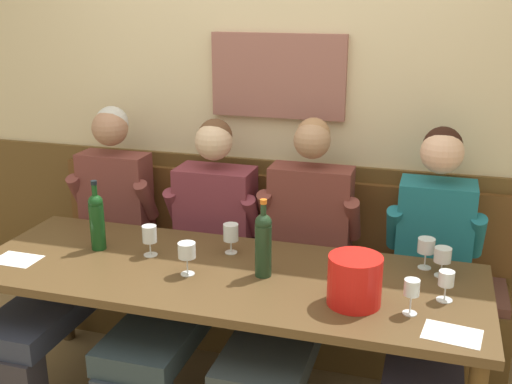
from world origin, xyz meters
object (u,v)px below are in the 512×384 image
(wine_bottle_amber_mid, at_px, (97,220))
(ice_bucket, at_px, (355,280))
(person_left_seat, at_px, (431,280))
(wine_bottle_clear_water, at_px, (263,243))
(wine_glass_center_front, at_px, (231,234))
(person_right_seat, at_px, (86,244))
(wall_bench, at_px, (263,295))
(wine_glass_right_end, at_px, (187,252))
(person_center_right_seat, at_px, (295,272))
(wine_glass_left_end, at_px, (412,289))
(dining_table, at_px, (224,286))
(person_center_left_seat, at_px, (195,257))
(wine_glass_mid_left, at_px, (443,256))
(wine_glass_by_bottle, at_px, (426,246))
(wine_glass_center_rear, at_px, (446,280))
(wine_glass_mid_right, at_px, (150,236))

(wine_bottle_amber_mid, bearing_deg, ice_bucket, -9.22)
(person_left_seat, relative_size, ice_bucket, 6.01)
(wine_bottle_clear_water, xyz_separation_m, wine_glass_center_front, (-0.22, 0.20, -0.06))
(person_right_seat, relative_size, person_left_seat, 1.01)
(ice_bucket, bearing_deg, wall_bench, 127.09)
(wine_glass_center_front, distance_m, wine_glass_right_end, 0.30)
(wine_bottle_amber_mid, bearing_deg, person_center_right_seat, 13.90)
(wine_glass_left_end, bearing_deg, dining_table, 169.06)
(wine_glass_left_end, bearing_deg, person_right_seat, 165.05)
(dining_table, height_order, person_left_seat, person_left_seat)
(person_center_left_seat, xyz_separation_m, person_left_seat, (1.18, 0.01, 0.02))
(person_left_seat, bearing_deg, wine_glass_mid_left, -70.20)
(wine_bottle_clear_water, relative_size, wine_glass_mid_left, 2.65)
(wine_bottle_clear_water, relative_size, wine_glass_by_bottle, 2.48)
(wine_bottle_clear_water, bearing_deg, dining_table, -177.84)
(person_center_right_seat, bearing_deg, wine_glass_left_end, -38.96)
(person_right_seat, bearing_deg, ice_bucket, -16.36)
(wine_glass_center_front, relative_size, wine_glass_by_bottle, 1.02)
(wine_glass_left_end, bearing_deg, wine_bottle_amber_mid, 171.38)
(wine_bottle_clear_water, distance_m, wine_glass_left_end, 0.67)
(person_center_right_seat, height_order, wine_bottle_clear_water, person_center_right_seat)
(person_right_seat, height_order, wine_glass_right_end, person_right_seat)
(wine_glass_right_end, bearing_deg, wine_glass_by_bottle, 20.13)
(person_center_right_seat, xyz_separation_m, wine_glass_left_end, (0.57, -0.46, 0.21))
(wine_glass_center_rear, bearing_deg, wine_bottle_clear_water, 178.91)
(person_right_seat, height_order, wine_bottle_clear_water, person_right_seat)
(wine_glass_mid_right, bearing_deg, wine_bottle_amber_mid, 179.88)
(wine_bottle_clear_water, bearing_deg, wine_bottle_amber_mid, 175.97)
(person_right_seat, bearing_deg, wine_glass_left_end, -14.95)
(person_left_seat, xyz_separation_m, wine_glass_center_rear, (0.06, -0.34, 0.17))
(person_right_seat, relative_size, wine_glass_center_front, 9.00)
(ice_bucket, height_order, wine_bottle_clear_water, wine_bottle_clear_water)
(wall_bench, bearing_deg, wine_bottle_clear_water, -74.32)
(wine_glass_by_bottle, bearing_deg, wine_glass_center_rear, -73.34)
(wine_glass_center_rear, relative_size, wine_glass_mid_left, 0.96)
(wine_glass_left_end, bearing_deg, person_left_seat, 81.64)
(wine_bottle_amber_mid, distance_m, wine_glass_center_rear, 1.64)
(wall_bench, height_order, person_center_left_seat, person_center_left_seat)
(wine_glass_right_end, bearing_deg, person_center_right_seat, 42.94)
(wine_glass_mid_left, xyz_separation_m, wine_glass_left_end, (-0.11, -0.39, 0.01))
(person_right_seat, xyz_separation_m, person_center_left_seat, (0.62, 0.02, -0.00))
(person_left_seat, distance_m, wine_glass_left_end, 0.53)
(wine_glass_mid_left, bearing_deg, wine_glass_center_rear, -85.88)
(person_center_right_seat, height_order, wine_glass_left_end, person_center_right_seat)
(wall_bench, bearing_deg, dining_table, -90.00)
(person_center_right_seat, relative_size, ice_bucket, 6.04)
(ice_bucket, xyz_separation_m, wine_glass_center_front, (-0.64, 0.35, -0.01))
(person_right_seat, relative_size, wine_glass_mid_right, 8.82)
(wine_bottle_clear_water, relative_size, wine_glass_mid_right, 2.38)
(wine_bottle_clear_water, bearing_deg, wine_glass_mid_right, 174.11)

